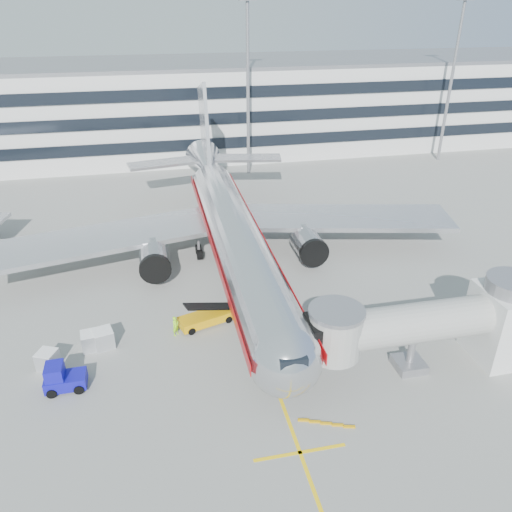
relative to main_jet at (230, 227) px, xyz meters
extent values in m
plane|color=gray|center=(0.00, -11.72, -4.23)|extent=(180.00, 180.00, 0.00)
cube|color=yellow|center=(0.00, -1.72, -4.23)|extent=(0.25, 70.00, 0.01)
cube|color=yellow|center=(0.00, -25.72, -4.23)|extent=(6.00, 0.25, 0.01)
cylinder|color=silver|center=(0.00, -3.72, -0.03)|extent=(5.00, 36.00, 5.00)
sphere|color=silver|center=(0.00, -21.72, -0.03)|extent=(5.00, 5.00, 5.00)
cone|color=silver|center=(0.00, 19.28, 0.57)|extent=(5.00, 10.00, 5.00)
cube|color=black|center=(0.00, -23.22, 1.09)|extent=(1.80, 1.20, 0.90)
cube|color=#B7B7BC|center=(13.00, 1.78, -0.83)|extent=(24.95, 12.07, 0.50)
cube|color=#B7B7BC|center=(-13.00, 1.78, -0.83)|extent=(24.95, 12.07, 0.50)
cylinder|color=#99999E|center=(8.00, -1.72, -2.03)|extent=(3.00, 4.20, 3.00)
cylinder|color=#99999E|center=(-8.00, -1.72, -2.03)|extent=(3.00, 4.20, 3.00)
cylinder|color=black|center=(8.00, -3.72, -2.03)|extent=(3.10, 0.50, 3.10)
cylinder|color=black|center=(-8.00, -3.72, -2.03)|extent=(3.10, 0.50, 3.10)
cube|color=#B7B7BC|center=(0.00, 19.78, 4.97)|extent=(0.45, 9.39, 13.72)
cube|color=#B7B7BC|center=(5.50, 20.28, 1.17)|extent=(10.41, 4.94, 0.35)
cube|color=#B7B7BC|center=(-5.50, 20.28, 1.17)|extent=(10.41, 4.94, 0.35)
cylinder|color=gray|center=(0.00, -19.72, -3.33)|extent=(0.24, 0.24, 1.80)
cylinder|color=black|center=(0.00, -19.72, -3.78)|extent=(0.35, 0.90, 0.90)
cylinder|color=gray|center=(3.20, 2.28, -3.23)|extent=(0.30, 0.30, 2.00)
cylinder|color=gray|center=(-3.20, 2.28, -3.23)|extent=(0.30, 0.30, 2.00)
cube|color=#B20C11|center=(2.52, -3.72, 0.27)|extent=(0.06, 38.00, 0.90)
cube|color=#B20C11|center=(-2.52, -3.72, 0.27)|extent=(0.06, 38.00, 0.90)
cube|color=silver|center=(18.00, -19.72, -1.23)|extent=(4.00, 4.50, 6.00)
cylinder|color=#A8A8A3|center=(10.50, -19.72, -0.03)|extent=(13.00, 3.00, 3.00)
cylinder|color=#A8A8A3|center=(4.20, -19.72, -0.03)|extent=(3.80, 3.80, 3.40)
cylinder|color=gray|center=(4.20, -19.72, 1.87)|extent=(4.00, 4.00, 0.30)
cube|color=black|center=(2.90, -19.72, -0.03)|extent=(1.40, 2.60, 2.60)
cylinder|color=gray|center=(10.50, -19.72, -2.63)|extent=(0.56, 0.56, 3.20)
cube|color=gray|center=(10.50, -19.72, -3.88)|extent=(2.20, 2.20, 0.70)
cylinder|color=black|center=(9.60, -19.72, -3.88)|extent=(0.35, 0.70, 0.70)
cylinder|color=black|center=(11.40, -19.72, -3.88)|extent=(0.35, 0.70, 0.70)
cube|color=silver|center=(0.00, 46.28, 3.27)|extent=(150.00, 24.00, 15.00)
cube|color=black|center=(0.00, 34.18, -0.23)|extent=(150.00, 0.30, 1.80)
cube|color=black|center=(0.00, 34.18, 3.77)|extent=(150.00, 0.30, 1.80)
cube|color=black|center=(0.00, 34.18, 7.77)|extent=(150.00, 0.30, 1.80)
cube|color=gray|center=(0.00, 46.28, 11.07)|extent=(150.00, 24.00, 0.60)
cylinder|color=gray|center=(8.00, 30.28, 8.27)|extent=(0.50, 0.50, 25.00)
cylinder|color=gray|center=(42.00, 30.28, 8.27)|extent=(0.50, 0.50, 25.00)
cube|color=#D79809|center=(-4.00, -10.61, -3.63)|extent=(5.12, 3.11, 0.77)
cube|color=black|center=(-4.00, -10.61, -2.65)|extent=(5.19, 2.66, 1.68)
cylinder|color=black|center=(-5.90, -10.40, -3.91)|extent=(0.72, 0.49, 0.66)
cylinder|color=black|center=(-5.44, -11.86, -3.91)|extent=(0.72, 0.49, 0.66)
cylinder|color=black|center=(-2.56, -9.35, -3.91)|extent=(0.72, 0.49, 0.66)
cylinder|color=black|center=(-2.10, -10.82, -3.91)|extent=(0.72, 0.49, 0.66)
cube|color=#100E9A|center=(-14.99, -16.51, -3.56)|extent=(2.91, 1.68, 0.93)
cube|color=#100E9A|center=(-15.61, -16.52, -2.63)|extent=(1.25, 1.56, 1.14)
cube|color=black|center=(-15.61, -16.52, -2.27)|extent=(1.15, 1.35, 0.10)
cylinder|color=black|center=(-15.93, -15.74, -3.87)|extent=(0.73, 0.32, 0.72)
cylinder|color=black|center=(-15.91, -17.29, -3.87)|extent=(0.73, 0.32, 0.72)
cylinder|color=black|center=(-14.07, -15.73, -3.87)|extent=(0.73, 0.32, 0.72)
cylinder|color=black|center=(-14.05, -17.28, -3.87)|extent=(0.73, 0.32, 0.72)
cube|color=silver|center=(-16.63, -13.80, -3.52)|extent=(1.82, 1.82, 1.42)
cube|color=white|center=(-16.63, -13.80, -2.80)|extent=(1.82, 1.82, 0.05)
cube|color=silver|center=(-13.57, -12.07, -3.50)|extent=(1.61, 1.61, 1.47)
cube|color=white|center=(-13.57, -12.07, -2.75)|extent=(1.61, 1.61, 0.06)
cube|color=silver|center=(-12.56, -12.04, -3.46)|extent=(1.84, 1.84, 1.55)
cube|color=white|center=(-12.56, -12.04, -2.67)|extent=(1.84, 1.84, 0.06)
imported|color=#96F219|center=(-6.71, -11.66, -3.33)|extent=(0.77, 0.77, 1.80)
camera|label=1|loc=(-7.36, -46.71, 21.21)|focal=35.00mm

